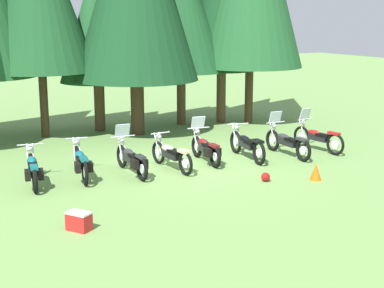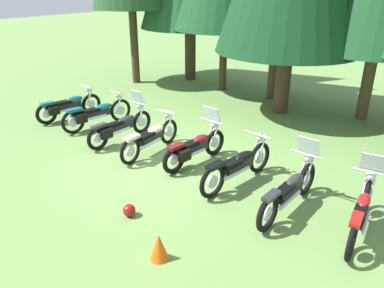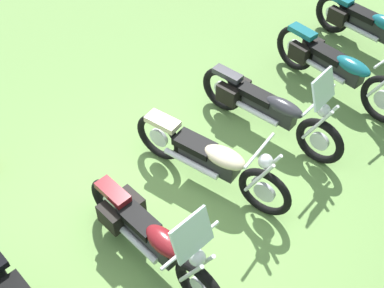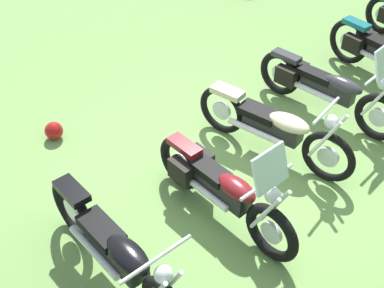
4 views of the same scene
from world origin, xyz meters
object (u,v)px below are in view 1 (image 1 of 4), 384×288
(motorcycle_0, at_px, (33,169))
(pine_tree_5, at_px, (181,11))
(motorcycle_5, at_px, (247,144))
(motorcycle_7, at_px, (317,137))
(motorcycle_2, at_px, (132,159))
(motorcycle_3, at_px, (171,154))
(dropped_helmet, at_px, (266,177))
(motorcycle_6, at_px, (287,142))
(pine_tree_3, at_px, (97,22))
(picnic_cooler, at_px, (79,221))
(traffic_cone, at_px, (316,172))
(motorcycle_1, at_px, (81,162))
(motorcycle_4, at_px, (206,148))

(motorcycle_0, xyz_separation_m, pine_tree_5, (7.65, 5.99, 4.19))
(motorcycle_5, bearing_deg, motorcycle_7, -87.23)
(motorcycle_2, distance_m, motorcycle_3, 1.24)
(pine_tree_5, xyz_separation_m, dropped_helmet, (-1.97, -8.69, -4.51))
(motorcycle_6, distance_m, pine_tree_3, 8.76)
(motorcycle_3, distance_m, picnic_cooler, 5.31)
(motorcycle_5, height_order, dropped_helmet, motorcycle_5)
(picnic_cooler, relative_size, traffic_cone, 1.25)
(pine_tree_5, bearing_deg, picnic_cooler, -127.93)
(motorcycle_0, height_order, pine_tree_5, pine_tree_5)
(motorcycle_5, height_order, pine_tree_3, pine_tree_3)
(motorcycle_6, bearing_deg, dropped_helmet, 133.49)
(motorcycle_1, relative_size, pine_tree_5, 0.33)
(motorcycle_1, distance_m, motorcycle_6, 6.73)
(traffic_cone, relative_size, dropped_helmet, 1.91)
(motorcycle_0, bearing_deg, dropped_helmet, -105.22)
(motorcycle_5, relative_size, dropped_helmet, 9.52)
(motorcycle_1, height_order, motorcycle_6, motorcycle_6)
(motorcycle_4, relative_size, pine_tree_3, 0.33)
(motorcycle_4, distance_m, motorcycle_6, 2.79)
(motorcycle_0, distance_m, motorcycle_4, 5.30)
(motorcycle_2, bearing_deg, motorcycle_1, 79.71)
(dropped_helmet, bearing_deg, picnic_cooler, -169.07)
(motorcycle_1, xyz_separation_m, motorcycle_3, (2.65, -0.34, -0.01))
(pine_tree_5, bearing_deg, motorcycle_0, -141.94)
(pine_tree_3, bearing_deg, motorcycle_6, -60.87)
(motorcycle_2, height_order, motorcycle_3, motorcycle_2)
(motorcycle_7, distance_m, dropped_helmet, 4.30)
(motorcycle_6, bearing_deg, motorcycle_2, 88.06)
(motorcycle_4, xyz_separation_m, motorcycle_7, (4.08, -0.44, 0.02))
(motorcycle_6, xyz_separation_m, picnic_cooler, (-8.02, -3.20, -0.26))
(motorcycle_3, height_order, motorcycle_5, motorcycle_5)
(motorcycle_3, relative_size, motorcycle_6, 0.96)
(motorcycle_3, bearing_deg, pine_tree_5, -33.81)
(motorcycle_5, bearing_deg, dropped_helmet, 165.07)
(motorcycle_0, height_order, motorcycle_5, motorcycle_5)
(motorcycle_4, distance_m, pine_tree_5, 7.75)
(motorcycle_7, bearing_deg, dropped_helmet, 113.84)
(motorcycle_6, bearing_deg, picnic_cooler, 113.56)
(motorcycle_0, bearing_deg, motorcycle_7, -83.05)
(motorcycle_4, xyz_separation_m, motorcycle_5, (1.38, -0.21, 0.01))
(pine_tree_5, xyz_separation_m, traffic_cone, (-0.67, -9.25, -4.40))
(motorcycle_4, bearing_deg, motorcycle_2, 100.37)
(motorcycle_3, xyz_separation_m, picnic_cooler, (-3.97, -3.51, -0.25))
(motorcycle_2, bearing_deg, motorcycle_7, -90.52)
(traffic_cone, bearing_deg, motorcycle_7, 48.64)
(pine_tree_3, bearing_deg, traffic_cone, -73.78)
(motorcycle_1, relative_size, dropped_helmet, 9.39)
(motorcycle_3, height_order, pine_tree_5, pine_tree_5)
(motorcycle_0, xyz_separation_m, pine_tree_3, (4.20, 6.33, 3.76))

